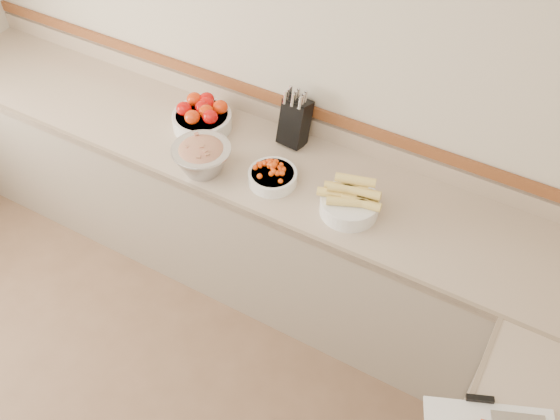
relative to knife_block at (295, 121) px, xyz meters
The scene contains 7 objects.
back_wall 0.31m from the knife_block, 141.04° to the left, with size 4.00×4.00×0.00m, color beige.
counter_back 0.63m from the knife_block, 118.96° to the right, with size 4.00×0.65×1.08m.
knife_block is the anchor object (origin of this frame).
tomato_bowl 0.50m from the knife_block, 163.79° to the right, with size 0.31×0.31×0.15m.
cherry_tomato_bowl 0.34m from the knife_block, 80.38° to the right, with size 0.24×0.24×0.13m.
corn_bowl 0.56m from the knife_block, 34.54° to the right, with size 0.30×0.27×0.20m.
rhubarb_bowl 0.51m from the knife_block, 124.54° to the right, with size 0.29×0.29×0.16m.
Camera 1 is at (1.28, -0.29, 2.99)m, focal length 40.00 mm.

